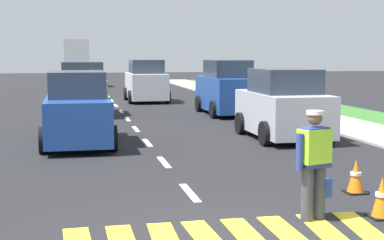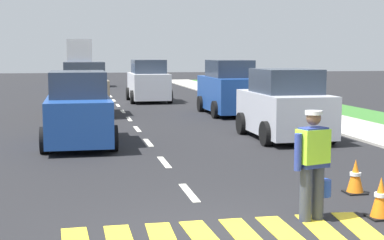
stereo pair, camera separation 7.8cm
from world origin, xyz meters
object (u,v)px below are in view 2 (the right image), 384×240
object	(u,v)px
car_parked_far	(228,89)
car_oncoming_second	(84,90)
car_oncoming_lead	(78,111)
car_outgoing_far	(148,82)
delivery_truck	(80,65)
car_parked_curbside	(284,107)
road_worker	(313,160)
traffic_cone_near	(381,198)
traffic_cone_far	(355,177)

from	to	relation	value
car_parked_far	car_oncoming_second	size ratio (longest dim) A/B	1.10
car_oncoming_lead	car_parked_far	size ratio (longest dim) A/B	0.97
car_oncoming_lead	car_outgoing_far	size ratio (longest dim) A/B	1.06
delivery_truck	car_parked_curbside	size ratio (longest dim) A/B	1.21
road_worker	traffic_cone_near	size ratio (longest dim) A/B	2.59
traffic_cone_far	car_oncoming_second	xyz separation A→B (m)	(-4.56, 14.55, 0.70)
car_parked_curbside	car_outgoing_far	size ratio (longest dim) A/B	0.96
road_worker	car_parked_curbside	world-z (taller)	car_parked_curbside
car_outgoing_far	car_parked_curbside	bearing A→B (deg)	-80.67
road_worker	traffic_cone_far	world-z (taller)	road_worker
delivery_truck	traffic_cone_near	bearing A→B (deg)	-83.47
traffic_cone_near	car_oncoming_lead	world-z (taller)	car_oncoming_lead
car_outgoing_far	car_oncoming_second	xyz separation A→B (m)	(-3.37, -5.98, -0.01)
road_worker	car_outgoing_far	world-z (taller)	car_outgoing_far
traffic_cone_near	delivery_truck	bearing A→B (deg)	96.53
car_oncoming_second	car_parked_far	bearing A→B (deg)	-9.35
road_worker	car_parked_curbside	distance (m)	8.43
car_parked_curbside	traffic_cone_far	bearing A→B (deg)	-99.38
traffic_cone_near	delivery_truck	distance (m)	37.25
traffic_cone_near	car_outgoing_far	xyz separation A→B (m)	(-0.83, 22.09, 0.70)
traffic_cone_near	delivery_truck	size ratio (longest dim) A/B	0.14
delivery_truck	car_oncoming_lead	size ratio (longest dim) A/B	1.10
traffic_cone_near	car_oncoming_lead	xyz separation A→B (m)	(-4.47, 8.26, 0.62)
traffic_cone_far	delivery_truck	size ratio (longest dim) A/B	0.14
delivery_truck	car_parked_far	world-z (taller)	delivery_truck
road_worker	car_parked_curbside	xyz separation A→B (m)	(2.53, 8.04, 0.03)
road_worker	delivery_truck	xyz separation A→B (m)	(-3.17, 36.87, 0.68)
delivery_truck	car_parked_curbside	xyz separation A→B (m)	(5.70, -28.83, -0.65)
car_oncoming_lead	car_oncoming_second	distance (m)	7.85
delivery_truck	car_parked_curbside	distance (m)	29.39
traffic_cone_near	car_parked_curbside	world-z (taller)	car_parked_curbside
traffic_cone_near	car_oncoming_second	xyz separation A→B (m)	(-4.19, 16.10, 0.69)
car_oncoming_lead	road_worker	bearing A→B (deg)	-67.27
traffic_cone_far	car_parked_curbside	bearing A→B (deg)	80.62
road_worker	car_outgoing_far	bearing A→B (deg)	89.38
traffic_cone_far	car_outgoing_far	distance (m)	20.59
traffic_cone_far	car_outgoing_far	world-z (taller)	car_outgoing_far
road_worker	delivery_truck	world-z (taller)	delivery_truck
car_parked_far	car_outgoing_far	xyz separation A→B (m)	(-2.46, 6.94, -0.03)
traffic_cone_far	car_parked_curbside	size ratio (longest dim) A/B	0.16
traffic_cone_near	car_parked_far	xyz separation A→B (m)	(1.64, 15.14, 0.72)
traffic_cone_near	car_oncoming_lead	bearing A→B (deg)	118.44
car_outgoing_far	traffic_cone_near	bearing A→B (deg)	-87.86
car_parked_curbside	traffic_cone_near	bearing A→B (deg)	-100.17
car_outgoing_far	car_oncoming_second	bearing A→B (deg)	-119.36
traffic_cone_near	delivery_truck	xyz separation A→B (m)	(-4.23, 36.98, 1.29)
car_outgoing_far	car_oncoming_second	size ratio (longest dim) A/B	1.00
delivery_truck	car_outgoing_far	distance (m)	15.29
traffic_cone_near	traffic_cone_far	bearing A→B (deg)	76.47
traffic_cone_near	traffic_cone_far	xyz separation A→B (m)	(0.37, 1.55, -0.01)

